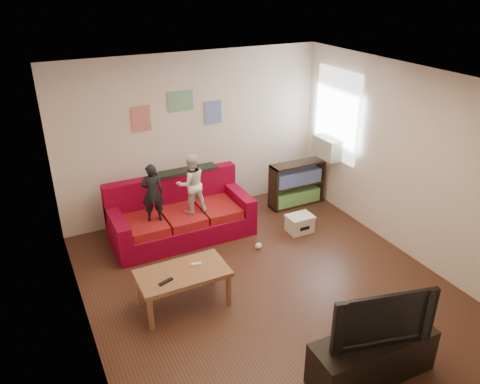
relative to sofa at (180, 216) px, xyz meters
name	(u,v)px	position (x,y,z in m)	size (l,w,h in m)	color
room_shell	(270,195)	(0.55, -1.80, 1.03)	(4.52, 5.02, 2.72)	#49291C
sofa	(180,216)	(0.00, 0.00, 0.00)	(2.16, 0.99, 0.95)	maroon
child_a	(152,193)	(-0.45, -0.17, 0.58)	(0.32, 0.21, 0.89)	black
child_b	(191,184)	(0.15, -0.17, 0.60)	(0.46, 0.36, 0.94)	white
coffee_table	(183,276)	(-0.56, -1.66, 0.11)	(1.10, 0.61, 0.50)	brown
remote	(166,282)	(-0.81, -1.78, 0.19)	(0.18, 0.05, 0.02)	black
game_controller	(196,264)	(-0.36, -1.61, 0.19)	(0.13, 0.04, 0.03)	white
bookshelf	(296,186)	(2.21, 0.08, 0.03)	(0.99, 0.30, 0.79)	black
window	(337,115)	(2.77, -0.15, 1.32)	(0.04, 1.08, 1.48)	white
ac_unit	(328,148)	(2.65, -0.15, 0.76)	(0.28, 0.55, 0.35)	#B7B2A3
artwork_left	(141,119)	(-0.30, 0.68, 1.43)	(0.30, 0.01, 0.40)	#D87266
artwork_center	(181,101)	(0.35, 0.68, 1.63)	(0.42, 0.01, 0.32)	#72B27F
artwork_right	(213,113)	(0.90, 0.68, 1.38)	(0.30, 0.01, 0.38)	#727FCC
file_box	(300,223)	(1.74, -0.77, -0.18)	(0.41, 0.31, 0.28)	white
tv_stand	(372,357)	(0.76, -3.59, -0.07)	(1.32, 0.44, 0.50)	black
television	(379,314)	(0.76, -3.59, 0.48)	(1.05, 0.14, 0.61)	black
tissue	(259,246)	(0.90, -0.94, -0.27)	(0.10, 0.10, 0.10)	white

